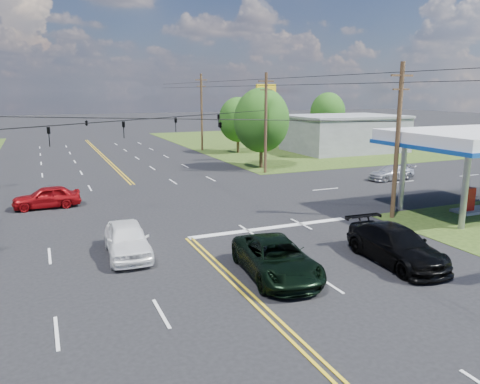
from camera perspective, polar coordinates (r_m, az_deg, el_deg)
name	(u,v)px	position (r m, az deg, el deg)	size (l,w,h in m)	color
ground	(155,206)	(33.00, -10.36, -1.67)	(280.00, 280.00, 0.00)	black
grass_ne	(325,141)	(76.35, 10.30, 6.17)	(46.00, 48.00, 0.03)	#263B12
stop_bar	(271,228)	(27.33, 3.83, -4.40)	(10.00, 0.50, 0.02)	silver
retail_ne	(344,134)	(63.49, 12.57, 6.87)	(14.00, 10.00, 4.40)	slate
pole_se	(397,140)	(30.08, 18.65, 6.07)	(1.60, 0.28, 9.50)	#46311D
pole_ne	(266,122)	(45.07, 3.15, 8.53)	(1.60, 0.28, 9.50)	#46311D
pole_right_far	(202,111)	(62.62, -4.70, 9.77)	(1.60, 0.28, 10.00)	#46311D
span_wire_signals	(151,119)	(32.11, -10.78, 8.78)	(26.00, 18.00, 1.13)	black
power_lines	(157,78)	(30.12, -10.12, 13.55)	(26.04, 100.00, 0.64)	black
tree_right_a	(261,120)	(48.20, 2.63, 8.72)	(5.70, 5.70, 8.18)	#46311D
tree_right_b	(238,120)	(60.18, -0.25, 8.81)	(4.94, 4.94, 7.09)	#46311D
tree_far_r	(328,113)	(73.81, 10.64, 9.49)	(5.32, 5.32, 7.63)	#46311D
pickup_dkgreen	(276,258)	(20.26, 4.45, -8.07)	(2.63, 5.70, 1.58)	black
suv_black	(396,245)	(22.89, 18.50, -6.17)	(2.33, 5.74, 1.67)	black
pickup_white	(127,239)	(23.23, -13.58, -5.62)	(1.95, 4.85, 1.65)	white
sedan_red	(47,197)	(34.38, -22.50, -0.57)	(1.77, 4.39, 1.50)	maroon
sedan_far	(391,173)	(44.01, 17.98, 2.27)	(1.82, 4.48, 1.30)	silver
polesign_ne	(266,101)	(52.44, 3.17, 11.03)	(2.35, 0.30, 8.55)	#A5A5AA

